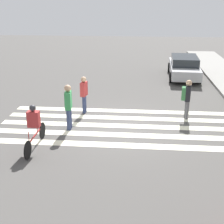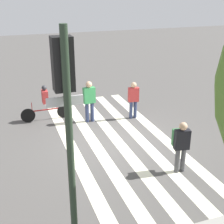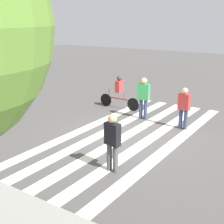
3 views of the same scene
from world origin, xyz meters
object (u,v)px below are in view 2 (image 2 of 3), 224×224
object	(u,v)px
pedestrian_adult_blue_shirt	(89,99)
cyclist_near_curb	(45,101)
pedestrian_adult_tall_backpack	(181,143)
traffic_light	(67,119)
pedestrian_child_with_backpack	(133,98)

from	to	relation	value
pedestrian_adult_blue_shirt	cyclist_near_curb	size ratio (longest dim) A/B	0.83
pedestrian_adult_tall_backpack	traffic_light	bearing A→B (deg)	45.03
cyclist_near_curb	pedestrian_child_with_backpack	bearing A→B (deg)	163.89
traffic_light	pedestrian_child_with_backpack	distance (m)	8.75
pedestrian_child_with_backpack	pedestrian_adult_tall_backpack	distance (m)	4.45
pedestrian_child_with_backpack	pedestrian_adult_blue_shirt	xyz separation A→B (m)	(1.91, -0.27, 0.08)
pedestrian_child_with_backpack	pedestrian_adult_blue_shirt	world-z (taller)	pedestrian_adult_blue_shirt
pedestrian_adult_blue_shirt	cyclist_near_curb	world-z (taller)	pedestrian_adult_blue_shirt
traffic_light	pedestrian_adult_blue_shirt	size ratio (longest dim) A/B	2.76
pedestrian_child_with_backpack	pedestrian_adult_blue_shirt	size ratio (longest dim) A/B	0.92
pedestrian_adult_tall_backpack	pedestrian_child_with_backpack	bearing A→B (deg)	-83.78
traffic_light	pedestrian_child_with_backpack	size ratio (longest dim) A/B	3.01
pedestrian_adult_tall_backpack	cyclist_near_curb	bearing A→B (deg)	-48.46
traffic_light	cyclist_near_curb	size ratio (longest dim) A/B	2.28
pedestrian_adult_tall_backpack	pedestrian_adult_blue_shirt	world-z (taller)	pedestrian_adult_blue_shirt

